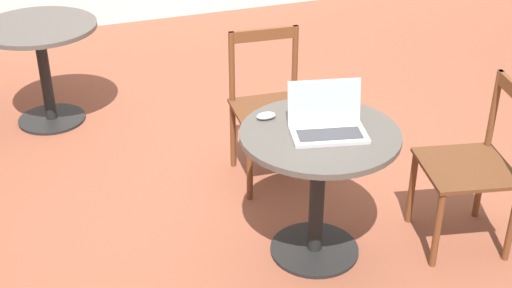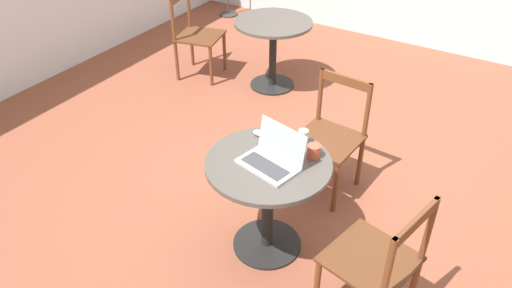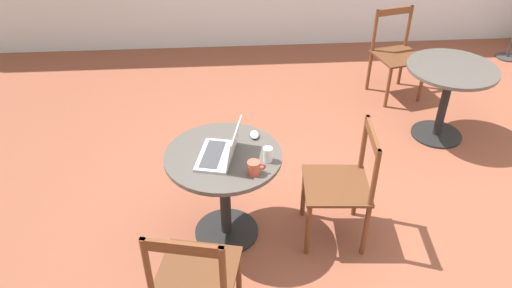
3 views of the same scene
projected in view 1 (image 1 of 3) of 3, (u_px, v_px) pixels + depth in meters
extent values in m
plane|color=brown|center=(253.00, 190.00, 4.28)|extent=(16.00, 16.00, 0.00)
cylinder|color=black|center=(314.00, 249.00, 3.76)|extent=(0.47, 0.47, 0.02)
cylinder|color=black|center=(317.00, 195.00, 3.59)|extent=(0.08, 0.08, 0.66)
cylinder|color=#4C4742|center=(320.00, 135.00, 3.42)|extent=(0.78, 0.78, 0.03)
cylinder|color=black|center=(52.00, 119.00, 5.07)|extent=(0.47, 0.47, 0.02)
cylinder|color=black|center=(45.00, 75.00, 4.90)|extent=(0.08, 0.08, 0.66)
cylinder|color=#4C4742|center=(38.00, 27.00, 4.73)|extent=(0.78, 0.78, 0.03)
cylinder|color=brown|center=(437.00, 230.00, 3.55)|extent=(0.04, 0.04, 0.44)
cylinder|color=brown|center=(412.00, 188.00, 3.89)|extent=(0.04, 0.04, 0.44)
cylinder|color=brown|center=(512.00, 224.00, 3.60)|extent=(0.04, 0.04, 0.44)
cylinder|color=brown|center=(480.00, 183.00, 3.94)|extent=(0.04, 0.04, 0.44)
cube|color=#562F1A|center=(466.00, 168.00, 3.63)|extent=(0.53, 0.53, 0.02)
cylinder|color=brown|center=(494.00, 109.00, 3.72)|extent=(0.04, 0.04, 0.43)
cylinder|color=brown|center=(314.00, 157.00, 4.19)|extent=(0.04, 0.04, 0.44)
cylinder|color=brown|center=(250.00, 166.00, 4.09)|extent=(0.04, 0.04, 0.44)
cylinder|color=brown|center=(293.00, 127.00, 4.52)|extent=(0.04, 0.04, 0.44)
cylinder|color=brown|center=(233.00, 135.00, 4.42)|extent=(0.04, 0.04, 0.44)
cube|color=#562F1A|center=(273.00, 111.00, 4.19)|extent=(0.48, 0.48, 0.02)
cylinder|color=brown|center=(295.00, 60.00, 4.29)|extent=(0.04, 0.04, 0.43)
cylinder|color=brown|center=(232.00, 67.00, 4.20)|extent=(0.04, 0.04, 0.43)
cube|color=brown|center=(264.00, 35.00, 4.16)|extent=(0.06, 0.42, 0.07)
cube|color=#B7B7BC|center=(329.00, 134.00, 3.38)|extent=(0.29, 0.40, 0.02)
cube|color=#38383D|center=(330.00, 134.00, 3.36)|extent=(0.18, 0.32, 0.00)
cube|color=#B7B7BC|center=(324.00, 101.00, 3.43)|extent=(0.12, 0.36, 0.21)
cube|color=#9EB2C6|center=(324.00, 101.00, 3.43)|extent=(0.11, 0.33, 0.19)
ellipsoid|color=#B7B7BC|center=(266.00, 116.00, 3.53)|extent=(0.06, 0.10, 0.03)
cylinder|color=#C64C38|center=(343.00, 101.00, 3.61)|extent=(0.08, 0.08, 0.09)
torus|color=#C64C38|center=(338.00, 96.00, 3.65)|extent=(0.05, 0.01, 0.05)
cylinder|color=silver|center=(313.00, 96.00, 3.65)|extent=(0.06, 0.06, 0.10)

